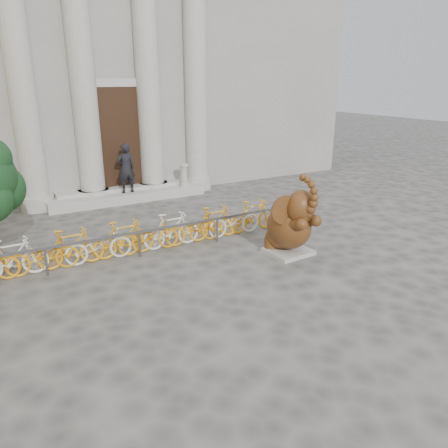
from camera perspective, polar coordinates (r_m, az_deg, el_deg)
ground at (r=9.38m, az=5.62°, el=-10.36°), size 80.00×80.00×0.00m
classical_building at (r=22.17m, az=-18.22°, el=21.52°), size 22.00×10.70×12.00m
entrance_steps at (r=17.32m, az=-12.44°, el=3.62°), size 6.00×1.20×0.36m
elephant_statue at (r=11.67m, az=8.66°, el=-0.14°), size 1.51×1.70×2.25m
bike_rack at (r=11.88m, az=-11.45°, el=-1.59°), size 9.31×0.53×1.00m
pedestrian at (r=16.89m, az=-12.69°, el=7.13°), size 0.71×0.50×1.88m
balustrade_post at (r=17.68m, az=-5.24°, el=6.27°), size 0.37×0.37×0.90m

